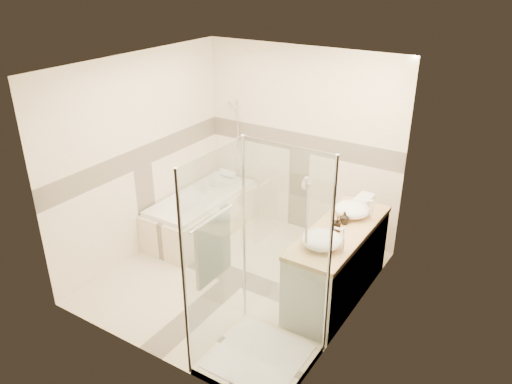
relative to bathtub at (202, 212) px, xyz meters
The scene contains 12 objects.
room 1.57m from the bathtub, 30.53° to the right, with size 2.82×3.02×2.52m.
bathtub is the anchor object (origin of this frame).
vanity 2.18m from the bathtub, ahead, with size 0.58×1.62×0.85m.
shower_enclosure 2.47m from the bathtub, 41.10° to the right, with size 0.96×0.93×2.04m.
vessel_sink_near 2.22m from the bathtub, ahead, with size 0.39×0.39×0.16m, color white.
vessel_sink_far 2.35m from the bathtub, 20.09° to the right, with size 0.41×0.41×0.16m, color white.
faucet_near 2.45m from the bathtub, ahead, with size 0.10×0.03×0.25m.
faucet_far 2.57m from the bathtub, 18.37° to the right, with size 0.11×0.03×0.27m.
amenity_bottle_a 2.25m from the bathtub, 10.58° to the right, with size 0.07×0.07×0.16m, color black.
amenity_bottle_b 2.23m from the bathtub, ahead, with size 0.11×0.11×0.14m, color black.
folded_towels 2.24m from the bathtub, ahead, with size 0.17×0.28×0.09m, color white.
rolled_towel 0.77m from the bathtub, 95.35° to the left, with size 0.11×0.11×0.23m, color white.
Camera 1 is at (2.83, -4.07, 3.44)m, focal length 35.00 mm.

